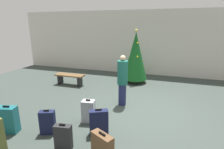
{
  "coord_description": "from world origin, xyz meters",
  "views": [
    {
      "loc": [
        0.82,
        -5.27,
        2.62
      ],
      "look_at": [
        -1.14,
        0.66,
        0.9
      ],
      "focal_mm": 29.01,
      "sensor_mm": 36.0,
      "label": 1
    }
  ],
  "objects": [
    {
      "name": "ground_plane",
      "position": [
        0.0,
        0.0,
        0.0
      ],
      "size": [
        16.0,
        16.0,
        0.0
      ],
      "primitive_type": "plane",
      "color": "#38423D"
    },
    {
      "name": "back_wall",
      "position": [
        0.0,
        4.54,
        1.69
      ],
      "size": [
        16.0,
        0.2,
        3.38
      ],
      "primitive_type": "cube",
      "color": "beige",
      "rests_on": "ground_plane"
    },
    {
      "name": "holiday_tree",
      "position": [
        -0.72,
        2.81,
        1.25
      ],
      "size": [
        1.11,
        1.11,
        2.45
      ],
      "color": "#4C3319",
      "rests_on": "ground_plane"
    },
    {
      "name": "waiting_bench",
      "position": [
        -3.42,
        1.53,
        0.35
      ],
      "size": [
        1.33,
        0.44,
        0.48
      ],
      "color": "brown",
      "rests_on": "ground_plane"
    },
    {
      "name": "traveller_0",
      "position": [
        -0.63,
        0.23,
        0.89
      ],
      "size": [
        0.46,
        0.46,
        1.69
      ],
      "color": "#1E234C",
      "rests_on": "ground_plane"
    },
    {
      "name": "suitcase_0",
      "position": [
        -0.72,
        -1.63,
        0.32
      ],
      "size": [
        0.49,
        0.37,
        0.68
      ],
      "color": "#141938",
      "rests_on": "ground_plane"
    },
    {
      "name": "suitcase_1",
      "position": [
        -1.93,
        -1.99,
        0.3
      ],
      "size": [
        0.4,
        0.31,
        0.64
      ],
      "color": "#141938",
      "rests_on": "ground_plane"
    },
    {
      "name": "suitcase_2",
      "position": [
        -0.35,
        -2.36,
        0.26
      ],
      "size": [
        0.54,
        0.4,
        0.56
      ],
      "color": "brown",
      "rests_on": "ground_plane"
    },
    {
      "name": "suitcase_4",
      "position": [
        -1.22,
        -1.16,
        0.31
      ],
      "size": [
        0.38,
        0.31,
        0.67
      ],
      "color": "#9EA0A5",
      "rests_on": "ground_plane"
    },
    {
      "name": "suitcase_5",
      "position": [
        -1.24,
        -2.38,
        0.29
      ],
      "size": [
        0.39,
        0.22,
        0.61
      ],
      "color": "#232326",
      "rests_on": "ground_plane"
    },
    {
      "name": "suitcase_6",
      "position": [
        -2.9,
        -2.25,
        0.34
      ],
      "size": [
        0.5,
        0.34,
        0.72
      ],
      "color": "#19606B",
      "rests_on": "ground_plane"
    }
  ]
}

